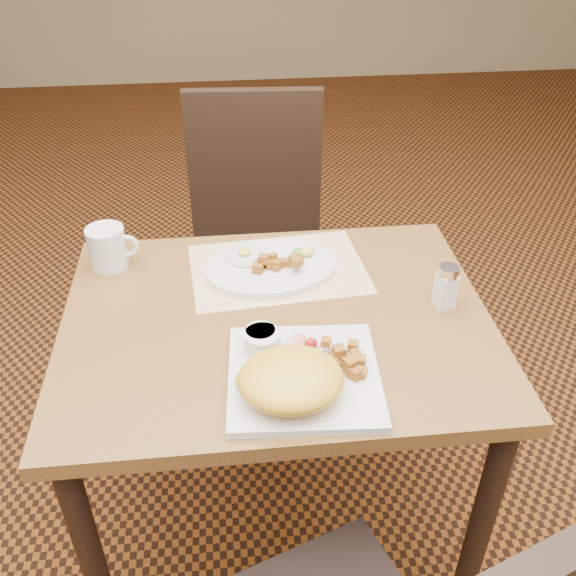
# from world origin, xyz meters

# --- Properties ---
(ground) EXTENTS (8.00, 8.00, 0.00)m
(ground) POSITION_xyz_m (0.00, 0.00, 0.00)
(ground) COLOR black
(ground) RESTS_ON ground
(table) EXTENTS (0.90, 0.70, 0.75)m
(table) POSITION_xyz_m (0.00, 0.00, 0.64)
(table) COLOR brown
(table) RESTS_ON ground
(chair_far) EXTENTS (0.45, 0.46, 0.97)m
(chair_far) POSITION_xyz_m (-0.00, 0.69, 0.54)
(chair_far) COLOR black
(chair_far) RESTS_ON ground
(placemat) EXTENTS (0.42, 0.31, 0.00)m
(placemat) POSITION_xyz_m (0.02, 0.18, 0.75)
(placemat) COLOR white
(placemat) RESTS_ON table
(plate_square) EXTENTS (0.30, 0.30, 0.02)m
(plate_square) POSITION_xyz_m (0.03, -0.19, 0.76)
(plate_square) COLOR silver
(plate_square) RESTS_ON table
(plate_oval) EXTENTS (0.33, 0.27, 0.02)m
(plate_oval) POSITION_xyz_m (0.00, 0.17, 0.76)
(plate_oval) COLOR silver
(plate_oval) RESTS_ON placemat
(hollandaise_mound) EXTENTS (0.19, 0.17, 0.07)m
(hollandaise_mound) POSITION_xyz_m (0.00, -0.24, 0.80)
(hollandaise_mound) COLOR yellow
(hollandaise_mound) RESTS_ON plate_square
(ramekin) EXTENTS (0.07, 0.08, 0.04)m
(ramekin) POSITION_xyz_m (-0.04, -0.12, 0.79)
(ramekin) COLOR silver
(ramekin) RESTS_ON plate_square
(garnish_sq) EXTENTS (0.08, 0.06, 0.03)m
(garnish_sq) POSITION_xyz_m (0.03, -0.12, 0.78)
(garnish_sq) COLOR #387223
(garnish_sq) RESTS_ON plate_square
(fried_egg) EXTENTS (0.10, 0.10, 0.02)m
(fried_egg) POSITION_xyz_m (-0.05, 0.21, 0.77)
(fried_egg) COLOR white
(fried_egg) RESTS_ON plate_oval
(garnish_ov) EXTENTS (0.06, 0.04, 0.02)m
(garnish_ov) POSITION_xyz_m (0.09, 0.21, 0.78)
(garnish_ov) COLOR #387223
(garnish_ov) RESTS_ON plate_oval
(salt_shaker) EXTENTS (0.05, 0.05, 0.10)m
(salt_shaker) POSITION_xyz_m (0.36, 0.00, 0.80)
(salt_shaker) COLOR white
(salt_shaker) RESTS_ON table
(coffee_mug) EXTENTS (0.12, 0.09, 0.10)m
(coffee_mug) POSITION_xyz_m (-0.37, 0.24, 0.80)
(coffee_mug) COLOR silver
(coffee_mug) RESTS_ON table
(home_fries_sq) EXTENTS (0.08, 0.11, 0.03)m
(home_fries_sq) POSITION_xyz_m (0.12, -0.18, 0.78)
(home_fries_sq) COLOR #A7631B
(home_fries_sq) RESTS_ON plate_square
(home_fries_ov) EXTENTS (0.12, 0.06, 0.04)m
(home_fries_ov) POSITION_xyz_m (0.01, 0.16, 0.78)
(home_fries_ov) COLOR #A7631B
(home_fries_ov) RESTS_ON plate_oval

